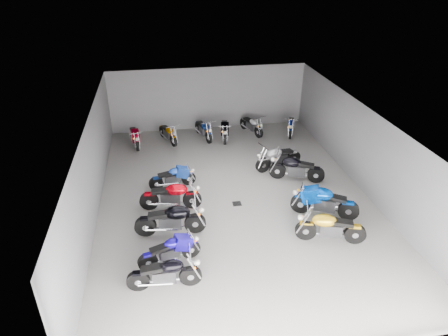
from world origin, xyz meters
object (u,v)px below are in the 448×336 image
(motorcycle_right_e, at_px, (296,168))
(motorcycle_back_e, at_px, (252,125))
(motorcycle_left_e, at_px, (173,177))
(motorcycle_back_f, at_px, (291,125))
(motorcycle_back_c, at_px, (204,129))
(motorcycle_left_c, at_px, (171,220))
(motorcycle_right_c, at_px, (324,202))
(motorcycle_right_f, at_px, (278,158))
(drain_grate, at_px, (237,204))
(motorcycle_left_b, at_px, (170,251))
(motorcycle_back_d, at_px, (225,129))
(motorcycle_left_a, at_px, (165,273))
(motorcycle_back_b, at_px, (168,133))
(motorcycle_back_a, at_px, (135,136))
(motorcycle_left_d, at_px, (171,196))
(motorcycle_right_b, at_px, (330,227))

(motorcycle_right_e, bearing_deg, motorcycle_back_e, 30.06)
(motorcycle_left_e, distance_m, motorcycle_back_f, 7.56)
(motorcycle_back_c, xyz_separation_m, motorcycle_back_f, (4.44, -0.23, -0.02))
(motorcycle_left_e, bearing_deg, motorcycle_back_e, 129.51)
(motorcycle_left_c, height_order, motorcycle_right_c, motorcycle_right_c)
(motorcycle_left_c, xyz_separation_m, motorcycle_right_f, (4.73, 3.78, -0.03))
(motorcycle_right_c, bearing_deg, motorcycle_right_f, 33.75)
(drain_grate, bearing_deg, motorcycle_left_b, -132.70)
(motorcycle_left_b, xyz_separation_m, motorcycle_back_d, (3.15, 8.70, 0.03))
(motorcycle_back_f, bearing_deg, motorcycle_left_a, 74.86)
(motorcycle_back_c, xyz_separation_m, motorcycle_back_d, (1.02, -0.22, 0.01))
(motorcycle_right_f, distance_m, motorcycle_back_b, 5.74)
(motorcycle_right_e, height_order, motorcycle_back_d, motorcycle_right_e)
(drain_grate, distance_m, motorcycle_left_e, 2.79)
(motorcycle_back_b, distance_m, motorcycle_back_f, 6.20)
(motorcycle_back_c, relative_size, motorcycle_back_e, 1.07)
(motorcycle_left_a, distance_m, motorcycle_right_f, 7.95)
(motorcycle_back_a, relative_size, motorcycle_back_b, 1.08)
(motorcycle_right_f, bearing_deg, motorcycle_left_d, 100.01)
(motorcycle_left_b, relative_size, motorcycle_back_d, 0.92)
(motorcycle_right_e, distance_m, motorcycle_back_d, 5.05)
(motorcycle_right_e, height_order, motorcycle_back_c, motorcycle_right_e)
(motorcycle_left_e, relative_size, motorcycle_right_f, 0.87)
(motorcycle_back_a, distance_m, motorcycle_back_b, 1.61)
(motorcycle_back_e, bearing_deg, motorcycle_left_d, 33.65)
(motorcycle_back_f, bearing_deg, motorcycle_back_d, 19.69)
(motorcycle_left_a, relative_size, motorcycle_left_b, 1.09)
(motorcycle_right_e, xyz_separation_m, motorcycle_right_f, (-0.44, 1.08, -0.01))
(motorcycle_left_b, height_order, motorcycle_back_a, motorcycle_back_a)
(motorcycle_left_d, bearing_deg, motorcycle_left_c, 3.24)
(motorcycle_left_e, xyz_separation_m, motorcycle_back_b, (0.03, 4.40, 0.01))
(motorcycle_left_b, xyz_separation_m, motorcycle_right_b, (5.05, 0.18, 0.07))
(drain_grate, bearing_deg, motorcycle_back_b, 110.23)
(motorcycle_back_c, bearing_deg, motorcycle_back_a, -10.05)
(motorcycle_right_c, xyz_separation_m, motorcycle_back_f, (1.16, 7.14, -0.11))
(motorcycle_right_e, xyz_separation_m, motorcycle_back_a, (-6.51, 4.54, -0.06))
(motorcycle_left_b, height_order, motorcycle_back_e, motorcycle_back_e)
(motorcycle_right_b, xyz_separation_m, motorcycle_right_c, (0.36, 1.37, 0.03))
(drain_grate, xyz_separation_m, motorcycle_back_f, (3.99, 5.90, 0.45))
(motorcycle_right_c, relative_size, motorcycle_right_f, 1.03)
(motorcycle_left_d, relative_size, motorcycle_back_d, 1.09)
(motorcycle_right_c, relative_size, motorcycle_back_f, 1.19)
(motorcycle_back_d, bearing_deg, motorcycle_back_a, 9.54)
(motorcycle_left_d, xyz_separation_m, motorcycle_back_c, (1.94, 6.01, -0.05))
(motorcycle_back_c, relative_size, motorcycle_back_d, 0.96)
(motorcycle_left_c, distance_m, motorcycle_back_e, 8.92)
(motorcycle_back_b, height_order, motorcycle_back_c, motorcycle_back_c)
(motorcycle_back_d, bearing_deg, motorcycle_left_b, 79.10)
(motorcycle_left_b, relative_size, motorcycle_back_a, 0.96)
(motorcycle_back_e, xyz_separation_m, motorcycle_back_f, (1.95, -0.42, -0.00))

